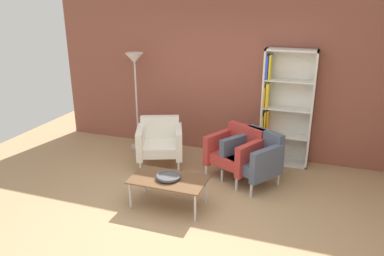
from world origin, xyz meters
The scene contains 9 objects.
ground_plane centered at (0.00, 0.00, 0.00)m, with size 8.32×8.32×0.00m, color tan.
brick_back_panel centered at (0.00, 2.46, 1.45)m, with size 6.40×0.12×2.90m, color brown.
bookshelf_tall centered at (0.97, 2.25, 0.93)m, with size 0.80×0.30×1.90m.
coffee_table_low centered at (-0.24, 0.32, 0.37)m, with size 1.00×0.56×0.40m.
decorative_bowl centered at (-0.24, 0.32, 0.43)m, with size 0.32×0.32×0.05m.
armchair_near_window centered at (0.40, 1.47, 0.41)m, with size 0.92×0.89×0.78m.
armchair_corner_red centered at (-0.88, 1.48, 0.41)m, with size 0.90×0.87×0.78m.
armchair_spare_guest centered at (0.69, 1.37, 0.41)m, with size 0.94×0.92×0.78m.
floor_lamp_torchiere centered at (-1.59, 2.08, 1.45)m, with size 0.32×0.32×1.74m.
Camera 1 is at (1.51, -3.75, 2.66)m, focal length 35.12 mm.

